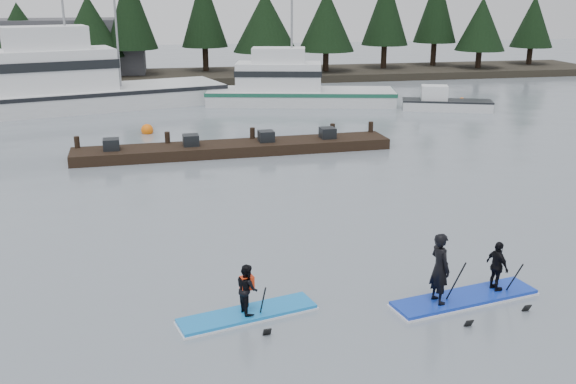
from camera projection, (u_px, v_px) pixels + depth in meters
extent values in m
plane|color=gray|center=(337.00, 311.00, 15.11)|extent=(160.00, 160.00, 0.00)
cube|color=#2D281E|center=(206.00, 76.00, 54.33)|extent=(70.00, 8.00, 0.60)
cube|color=#4C4C51|center=(33.00, 50.00, 52.96)|extent=(18.00, 6.00, 5.00)
cube|color=silver|center=(87.00, 106.00, 41.22)|extent=(18.07, 9.31, 2.32)
cube|color=white|center=(49.00, 70.00, 39.60)|extent=(8.48, 5.45, 2.51)
cylinder|color=gray|center=(65.00, 28.00, 39.37)|extent=(0.14, 0.14, 7.53)
cube|color=silver|center=(301.00, 103.00, 42.75)|extent=(12.74, 6.11, 1.75)
cube|color=white|center=(279.00, 76.00, 42.26)|extent=(5.94, 3.67, 1.75)
cylinder|color=gray|center=(292.00, 44.00, 41.62)|extent=(0.14, 0.14, 5.86)
cube|color=silver|center=(447.00, 105.00, 40.44)|extent=(5.70, 3.36, 0.64)
cube|color=black|center=(235.00, 148.00, 29.71)|extent=(14.70, 2.65, 0.49)
sphere|color=orange|center=(461.00, 103.00, 43.10)|extent=(0.48, 0.48, 0.48)
sphere|color=orange|center=(147.00, 133.00, 33.95)|extent=(0.64, 0.64, 0.64)
sphere|color=orange|center=(16.00, 119.00, 37.67)|extent=(0.54, 0.54, 0.54)
cube|color=#167CD2|center=(248.00, 314.00, 14.85)|extent=(3.33, 1.55, 0.12)
imported|color=black|center=(247.00, 289.00, 14.66)|extent=(0.57, 0.67, 1.18)
cube|color=#F63914|center=(247.00, 283.00, 14.61)|extent=(0.34, 0.27, 0.32)
cylinder|color=black|center=(261.00, 309.00, 14.71)|extent=(0.13, 0.87, 1.47)
cube|color=#1335B8|center=(465.00, 298.00, 15.61)|extent=(3.84, 1.58, 0.13)
imported|color=black|center=(440.00, 268.00, 15.04)|extent=(0.53, 0.70, 1.74)
cylinder|color=black|center=(453.00, 287.00, 15.07)|extent=(0.09, 0.98, 1.66)
imported|color=black|center=(497.00, 266.00, 15.72)|extent=(0.44, 0.79, 1.27)
cylinder|color=black|center=(510.00, 285.00, 15.76)|extent=(0.08, 0.89, 1.50)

